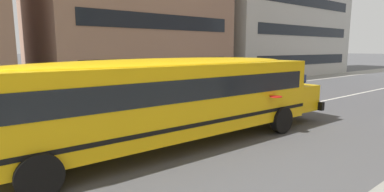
% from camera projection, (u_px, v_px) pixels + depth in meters
% --- Properties ---
extents(ground_plane, '(400.00, 400.00, 0.00)m').
position_uv_depth(ground_plane, '(144.00, 138.00, 10.85)').
color(ground_plane, '#4C4C4F').
extents(sidewalk_far, '(120.00, 3.00, 0.01)m').
position_uv_depth(sidewalk_far, '(71.00, 105.00, 17.22)').
color(sidewalk_far, gray).
rests_on(sidewalk_far, ground_plane).
extents(lane_centreline, '(110.00, 0.16, 0.01)m').
position_uv_depth(lane_centreline, '(144.00, 138.00, 10.85)').
color(lane_centreline, silver).
rests_on(lane_centreline, ground_plane).
extents(school_bus, '(12.98, 3.24, 2.89)m').
position_uv_depth(school_bus, '(177.00, 94.00, 9.90)').
color(school_bus, yellow).
rests_on(school_bus, ground_plane).
extents(parked_car_dark_blue_by_hydrant, '(3.97, 2.01, 1.64)m').
position_uv_depth(parked_car_dark_blue_by_hydrant, '(283.00, 77.00, 25.14)').
color(parked_car_dark_blue_by_hydrant, navy).
rests_on(parked_car_dark_blue_by_hydrant, ground_plane).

